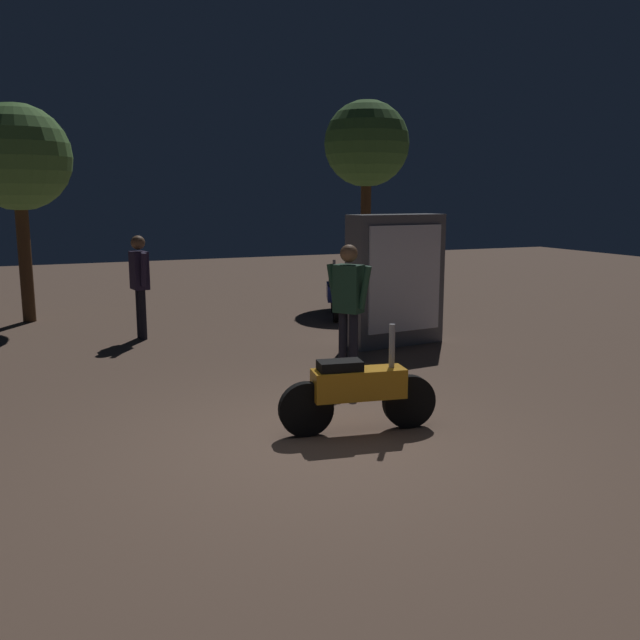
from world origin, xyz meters
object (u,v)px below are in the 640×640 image
at_px(person_rider_beside, 140,277).
at_px(kiosk_billboard, 396,280).
at_px(motorcycle_blue_parked_left, 335,295).
at_px(person_bystander_far, 349,297).
at_px(motorcycle_orange_foreground, 358,390).

relative_size(person_rider_beside, kiosk_billboard, 0.83).
distance_m(motorcycle_blue_parked_left, person_rider_beside, 3.97).
bearing_deg(person_rider_beside, motorcycle_blue_parked_left, 0.88).
relative_size(person_bystander_far, kiosk_billboard, 0.84).
height_order(person_bystander_far, kiosk_billboard, kiosk_billboard).
bearing_deg(person_bystander_far, motorcycle_orange_foreground, 31.56).
bearing_deg(motorcycle_blue_parked_left, person_rider_beside, 121.41).
xyz_separation_m(person_bystander_far, kiosk_billboard, (1.54, 1.46, -0.01)).
bearing_deg(motorcycle_orange_foreground, person_bystander_far, 76.39).
xyz_separation_m(person_rider_beside, kiosk_billboard, (3.73, -2.05, 0.01)).
distance_m(person_rider_beside, person_bystander_far, 4.14).
bearing_deg(person_rider_beside, motorcycle_orange_foreground, -85.24).
bearing_deg(person_rider_beside, person_bystander_far, -66.37).
xyz_separation_m(motorcycle_orange_foreground, person_rider_beside, (-1.30, 5.61, 0.61)).
relative_size(motorcycle_blue_parked_left, person_bystander_far, 0.89).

